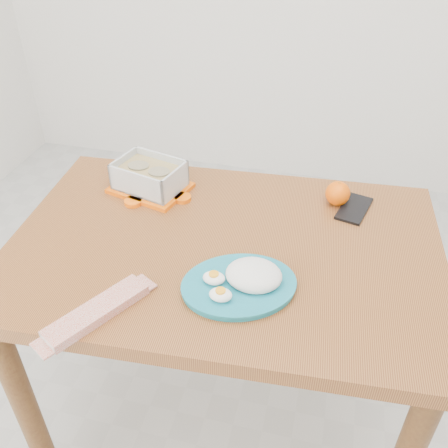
% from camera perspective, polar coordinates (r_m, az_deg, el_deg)
% --- Properties ---
extents(dining_table, '(1.09, 0.77, 0.75)m').
position_cam_1_polar(dining_table, '(1.29, 0.00, -6.29)').
color(dining_table, '#945B2A').
rests_on(dining_table, ground).
extents(food_container, '(0.24, 0.20, 0.09)m').
position_cam_1_polar(food_container, '(1.41, -8.52, 5.36)').
color(food_container, '#FF6307').
rests_on(food_container, dining_table).
extents(orange_fruit, '(0.07, 0.07, 0.07)m').
position_cam_1_polar(orange_fruit, '(1.37, 12.87, 3.43)').
color(orange_fruit, '#F83904').
rests_on(orange_fruit, dining_table).
extents(rice_plate, '(0.33, 0.33, 0.07)m').
position_cam_1_polar(rice_plate, '(1.09, 2.27, -6.43)').
color(rice_plate, teal).
rests_on(rice_plate, dining_table).
extents(candy_bar, '(0.16, 0.23, 0.02)m').
position_cam_1_polar(candy_bar, '(1.07, -14.32, -9.67)').
color(candy_bar, '#B62409').
rests_on(candy_bar, dining_table).
extents(smartphone, '(0.10, 0.15, 0.01)m').
position_cam_1_polar(smartphone, '(1.38, 14.65, 1.73)').
color(smartphone, black).
rests_on(smartphone, dining_table).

